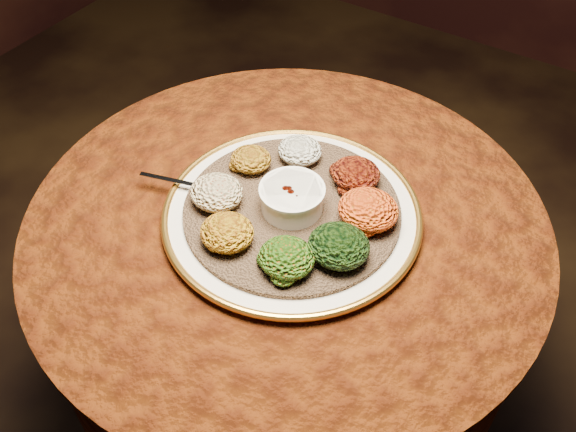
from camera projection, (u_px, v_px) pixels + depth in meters
The scene contains 13 objects.
table at pixel (287, 278), 1.30m from camera, with size 0.96×0.96×0.73m.
platter at pixel (292, 214), 1.16m from camera, with size 0.55×0.55×0.02m.
injera at pixel (292, 210), 1.15m from camera, with size 0.39×0.39×0.01m, color brown.
stew_bowl at pixel (292, 197), 1.13m from camera, with size 0.12×0.12×0.05m.
spoon at pixel (200, 186), 1.18m from camera, with size 0.15×0.06×0.01m.
portion_ayib at pixel (300, 150), 1.22m from camera, with size 0.09×0.08×0.04m, color silver.
portion_kitfo at pixel (356, 174), 1.18m from camera, with size 0.09×0.09×0.04m, color black.
portion_tikil at pixel (368, 210), 1.11m from camera, with size 0.11×0.10×0.05m, color #C58110.
portion_gomen at pixel (339, 246), 1.05m from camera, with size 0.10×0.10×0.05m, color black.
portion_mixveg at pixel (287, 258), 1.04m from camera, with size 0.09×0.09×0.05m, color #AD3D0B.
portion_kik at pixel (227, 232), 1.08m from camera, with size 0.09×0.09×0.04m, color #B27F0F.
portion_timatim at pixel (217, 192), 1.14m from camera, with size 0.10×0.09×0.05m, color maroon.
portion_shiro at pixel (251, 159), 1.21m from camera, with size 0.08×0.07×0.04m, color #896110.
Camera 1 is at (0.44, -0.68, 1.58)m, focal length 40.00 mm.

